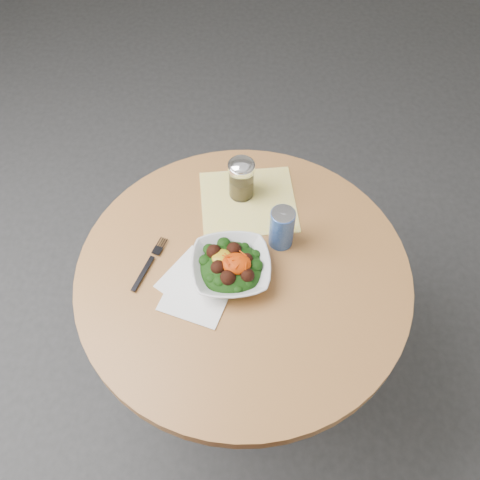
# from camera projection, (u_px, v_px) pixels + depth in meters

# --- Properties ---
(ground) EXTENTS (6.00, 6.00, 0.00)m
(ground) POSITION_uv_depth(u_px,v_px,m) (242.00, 375.00, 2.04)
(ground) COLOR #2E2E30
(ground) RESTS_ON ground
(table) EXTENTS (0.90, 0.90, 0.75)m
(table) POSITION_uv_depth(u_px,v_px,m) (243.00, 306.00, 1.59)
(table) COLOR black
(table) RESTS_ON ground
(cloth_napkin) EXTENTS (0.31, 0.29, 0.00)m
(cloth_napkin) POSITION_uv_depth(u_px,v_px,m) (248.00, 202.00, 1.56)
(cloth_napkin) COLOR yellow
(cloth_napkin) RESTS_ON table
(paper_napkins) EXTENTS (0.23, 0.25, 0.00)m
(paper_napkins) POSITION_uv_depth(u_px,v_px,m) (197.00, 287.00, 1.40)
(paper_napkins) COLOR white
(paper_napkins) RESTS_ON table
(salad_bowl) EXTENTS (0.23, 0.23, 0.08)m
(salad_bowl) POSITION_uv_depth(u_px,v_px,m) (231.00, 267.00, 1.40)
(salad_bowl) COLOR silver
(salad_bowl) RESTS_ON table
(fork) EXTENTS (0.08, 0.18, 0.00)m
(fork) POSITION_uv_depth(u_px,v_px,m) (150.00, 262.00, 1.44)
(fork) COLOR black
(fork) RESTS_ON table
(spice_shaker) EXTENTS (0.08, 0.08, 0.14)m
(spice_shaker) POSITION_uv_depth(u_px,v_px,m) (241.00, 178.00, 1.53)
(spice_shaker) COLOR silver
(spice_shaker) RESTS_ON table
(beverage_can) EXTENTS (0.07, 0.07, 0.13)m
(beverage_can) POSITION_uv_depth(u_px,v_px,m) (282.00, 228.00, 1.43)
(beverage_can) COLOR navy
(beverage_can) RESTS_ON table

